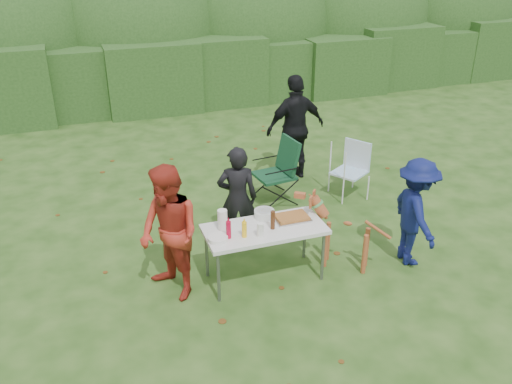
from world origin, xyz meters
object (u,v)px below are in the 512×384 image
object	(u,v)px
person_red_jacket	(170,234)
child	(415,212)
mustard_bottle	(244,229)
beer_bottle	(273,220)
camping_chair	(274,172)
person_black_puffy	(295,128)
ketchup_bottle	(229,230)
person_cook	(237,198)
lawn_chair	(349,170)
folding_table	(265,231)
dog	(347,234)
paper_towel_roll	(222,220)

from	to	relation	value
person_red_jacket	child	size ratio (longest dim) A/B	1.14
mustard_bottle	beer_bottle	size ratio (longest dim) A/B	0.83
person_red_jacket	camping_chair	size ratio (longest dim) A/B	1.56
person_black_puffy	camping_chair	world-z (taller)	person_black_puffy
mustard_bottle	ketchup_bottle	bearing A→B (deg)	168.36
person_cook	lawn_chair	world-z (taller)	person_cook
person_black_puffy	lawn_chair	size ratio (longest dim) A/B	2.01
child	beer_bottle	world-z (taller)	child
person_red_jacket	person_black_puffy	distance (m)	3.88
mustard_bottle	ketchup_bottle	xyz separation A→B (m)	(-0.18, 0.04, 0.01)
camping_chair	mustard_bottle	xyz separation A→B (m)	(-1.20, -2.11, 0.30)
folding_table	camping_chair	size ratio (longest dim) A/B	1.40
folding_table	mustard_bottle	xyz separation A→B (m)	(-0.30, -0.13, 0.15)
dog	ketchup_bottle	bearing A→B (deg)	36.62
person_cook	camping_chair	world-z (taller)	person_cook
person_black_puffy	lawn_chair	bearing A→B (deg)	113.61
folding_table	ketchup_bottle	world-z (taller)	ketchup_bottle
folding_table	person_black_puffy	distance (m)	3.23
folding_table	child	xyz separation A→B (m)	(1.99, -0.27, 0.05)
dog	beer_bottle	world-z (taller)	same
folding_table	person_cook	xyz separation A→B (m)	(-0.08, 0.85, 0.07)
dog	mustard_bottle	size ratio (longest dim) A/B	5.15
person_red_jacket	child	distance (m)	3.17
child	mustard_bottle	size ratio (longest dim) A/B	7.37
person_red_jacket	dog	distance (m)	2.30
beer_bottle	child	bearing A→B (deg)	-6.39
folding_table	ketchup_bottle	xyz separation A→B (m)	(-0.49, -0.09, 0.16)
ketchup_bottle	lawn_chair	bearing A→B (deg)	35.43
mustard_bottle	folding_table	bearing A→B (deg)	22.86
lawn_chair	paper_towel_roll	xyz separation A→B (m)	(-2.65, -1.65, 0.41)
folding_table	mustard_bottle	size ratio (longest dim) A/B	7.50
child	dog	bearing A→B (deg)	87.10
person_red_jacket	beer_bottle	distance (m)	1.25
ketchup_bottle	beer_bottle	bearing A→B (deg)	3.50
person_black_puffy	mustard_bottle	xyz separation A→B (m)	(-1.90, -2.93, -0.09)
camping_chair	lawn_chair	xyz separation A→B (m)	(1.26, -0.19, -0.07)
camping_chair	mustard_bottle	bearing A→B (deg)	53.48
person_black_puffy	beer_bottle	distance (m)	3.23
person_cook	lawn_chair	distance (m)	2.44
folding_table	dog	xyz separation A→B (m)	(1.11, -0.10, -0.20)
folding_table	beer_bottle	bearing A→B (deg)	-33.03
folding_table	dog	distance (m)	1.13
lawn_chair	paper_towel_roll	distance (m)	3.14
person_cook	folding_table	bearing A→B (deg)	110.53
child	camping_chair	distance (m)	2.51
person_black_puffy	child	size ratio (longest dim) A/B	1.26
beer_bottle	camping_chair	bearing A→B (deg)	68.36
mustard_bottle	ketchup_bottle	world-z (taller)	ketchup_bottle
dog	camping_chair	size ratio (longest dim) A/B	0.96
mustard_bottle	beer_bottle	bearing A→B (deg)	10.63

